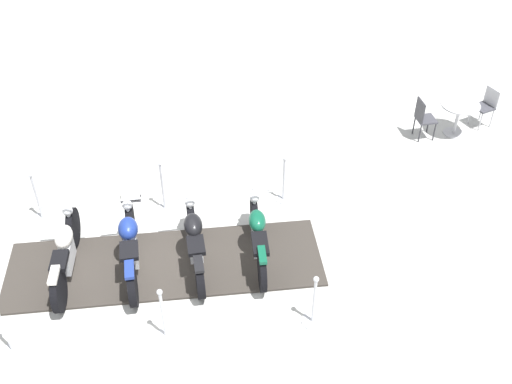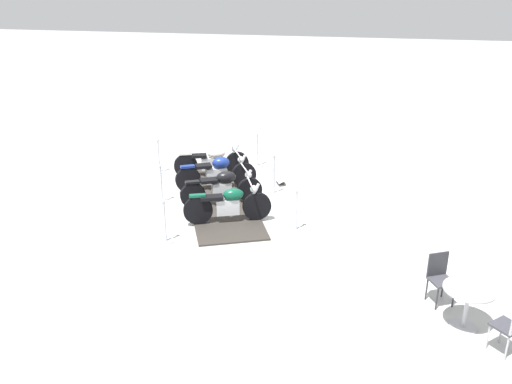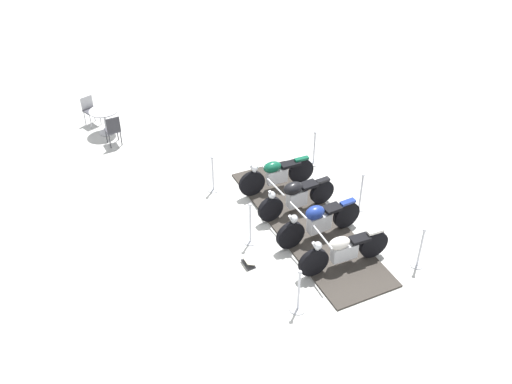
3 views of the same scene
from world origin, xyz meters
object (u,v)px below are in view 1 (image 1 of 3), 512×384
Objects in this scene: stanchion_right_front at (284,185)px; stanchion_left_mid at (164,320)px; stanchion_left_rear at (7,335)px; cafe_chair_near_table at (486,105)px; stanchion_left_front at (313,309)px; motorcycle_cream at (65,251)px; motorcycle_navy at (130,245)px; stanchion_right_rear at (39,205)px; info_placard at (131,197)px; motorcycle_black at (195,240)px; cafe_table at (459,111)px; stanchion_right_mid at (163,193)px; cafe_chair_across_table at (423,117)px; motorcycle_forest at (258,235)px.

stanchion_left_mid is at bearing -103.94° from stanchion_right_front.
cafe_chair_near_table is at bearing 51.69° from stanchion_left_rear.
cafe_chair_near_table is at bearing 69.54° from stanchion_left_front.
motorcycle_cream is 1.97× the size of stanchion_left_rear.
stanchion_right_rear is (-2.22, 0.66, -0.21)m from motorcycle_navy.
motorcycle_black is at bearing -56.74° from info_placard.
stanchion_left_front is at bearing -121.85° from motorcycle_navy.
stanchion_left_rear is at bearing 158.13° from motorcycle_cream.
stanchion_right_rear is 4.64m from stanchion_right_front.
stanchion_left_mid is (3.34, -1.87, 0.05)m from stanchion_right_rear.
stanchion_right_rear is at bearing 59.25° from motorcycle_black.
motorcycle_black is 3.23m from stanchion_right_rear.
stanchion_right_rear is at bearing -144.80° from cafe_table.
stanchion_right_rear is (-1.23, 1.09, -0.18)m from motorcycle_cream.
motorcycle_navy reaches higher than stanchion_left_front.
cafe_chair_near_table is (5.84, 4.85, 0.13)m from stanchion_right_mid.
cafe_chair_across_table is at bearing 35.98° from stanchion_right_rear.
stanchion_left_rear reaches higher than cafe_chair_across_table.
info_placard is 0.51× the size of cafe_table.
motorcycle_forest is at bearing -19.05° from stanchion_right_mid.
info_placard is at bearing 175.28° from stanchion_right_mid.
motorcycle_forest reaches higher than cafe_chair_near_table.
stanchion_right_mid is (0.90, 2.01, -0.10)m from motorcycle_cream.
motorcycle_black is 2.32m from stanchion_right_front.
motorcycle_cream is at bearing -135.94° from stanchion_right_front.
motorcycle_navy is 2.36m from stanchion_left_rear.
motorcycle_forest is at bearing -38.83° from info_placard.
motorcycle_navy is 1.94× the size of stanchion_left_rear.
motorcycle_navy reaches higher than motorcycle_black.
cafe_table is (6.15, 6.29, 0.09)m from motorcycle_cream.
cafe_chair_near_table is (2.51, 6.72, 0.23)m from stanchion_left_front.
stanchion_right_mid reaches higher than motorcycle_navy.
motorcycle_navy is 8.63m from cafe_chair_near_table.
stanchion_left_mid is (1.21, -2.79, -0.03)m from stanchion_right_mid.
motorcycle_black is at bearing -127.46° from cafe_table.
motorcycle_navy is at bearing -86.18° from info_placard.
cafe_table is at bearing 72.72° from stanchion_left_front.
cafe_chair_near_table reaches higher than cafe_table.
stanchion_left_front is 2.32m from stanchion_left_mid.
stanchion_left_mid is 3.48m from info_placard.
stanchion_right_mid is at bearing 113.42° from stanchion_left_mid.
info_placard is (-0.85, 1.64, -0.47)m from motorcycle_navy.
stanchion_right_rear reaches higher than cafe_table.
stanchion_left_mid reaches higher than cafe_chair_across_table.
stanchion_right_mid is 1.20× the size of cafe_chair_across_table.
stanchion_right_rear reaches higher than motorcycle_navy.
cafe_chair_across_table is (2.43, 4.62, 0.03)m from motorcycle_forest.
motorcycle_navy is 7.05m from cafe_chair_across_table.
stanchion_left_front is 1.15× the size of cafe_chair_near_table.
stanchion_right_rear reaches higher than motorcycle_cream.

